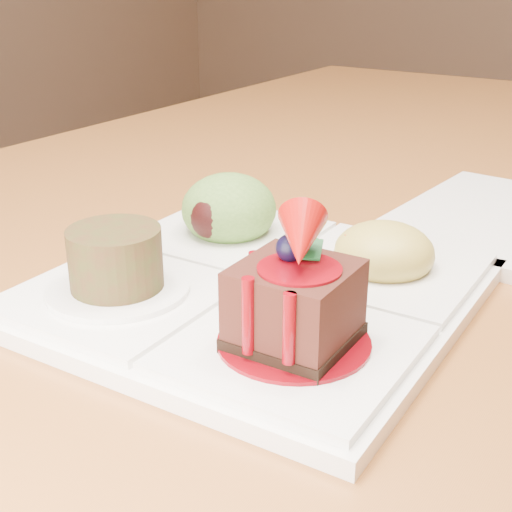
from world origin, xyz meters
The scene contains 2 objects.
dining_table centered at (0.00, 0.00, 0.68)m, with size 1.00×1.80×0.75m.
sampler_plate centered at (0.02, -0.23, 0.77)m, with size 0.29×0.29×0.11m.
Camera 1 is at (0.28, -0.62, 0.98)m, focal length 50.00 mm.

